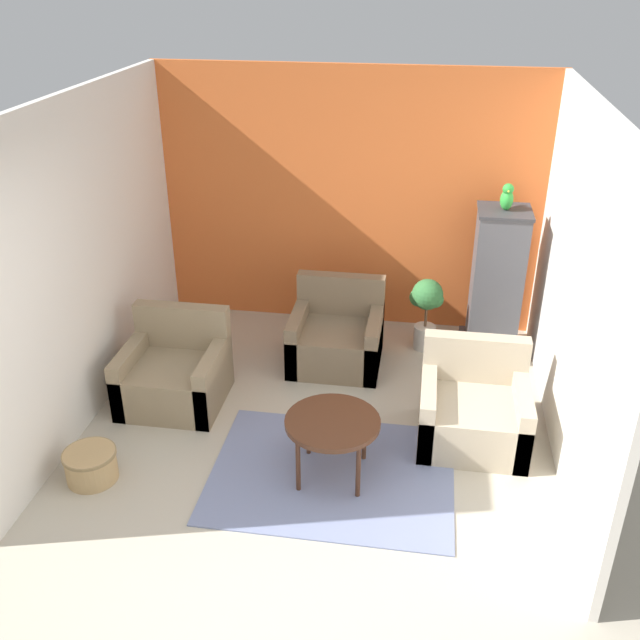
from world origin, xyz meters
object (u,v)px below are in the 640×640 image
(birdcage, at_px, (496,285))
(potted_plant, at_px, (426,305))
(armchair_right, at_px, (473,412))
(armchair_left, at_px, (175,374))
(wicker_basket, at_px, (91,464))
(armchair_middle, at_px, (337,338))
(coffee_table, at_px, (333,425))
(parrot, at_px, (507,197))

(birdcage, xyz_separation_m, potted_plant, (-0.65, -0.05, -0.24))
(armchair_right, distance_m, birdcage, 1.60)
(armchair_left, xyz_separation_m, wicker_basket, (-0.27, -1.14, -0.13))
(birdcage, bearing_deg, wicker_basket, -140.99)
(armchair_middle, distance_m, potted_plant, 0.96)
(birdcage, bearing_deg, armchair_left, -154.28)
(birdcage, height_order, potted_plant, birdcage)
(potted_plant, bearing_deg, armchair_right, -73.87)
(potted_plant, height_order, wicker_basket, potted_plant)
(potted_plant, relative_size, wicker_basket, 1.86)
(coffee_table, relative_size, armchair_left, 0.83)
(coffee_table, xyz_separation_m, wicker_basket, (-1.79, -0.33, -0.33))
(coffee_table, xyz_separation_m, armchair_middle, (-0.20, 1.70, -0.20))
(birdcage, relative_size, potted_plant, 1.97)
(potted_plant, bearing_deg, armchair_left, -148.91)
(armchair_right, distance_m, parrot, 2.03)
(armchair_left, height_order, birdcage, birdcage)
(armchair_left, relative_size, armchair_middle, 1.00)
(coffee_table, height_order, birdcage, birdcage)
(parrot, distance_m, wicker_basket, 4.22)
(wicker_basket, bearing_deg, armchair_left, 76.49)
(armchair_middle, bearing_deg, potted_plant, 26.26)
(coffee_table, xyz_separation_m, armchair_right, (1.06, 0.64, -0.20))
(armchair_right, bearing_deg, coffee_table, -148.87)
(armchair_right, relative_size, birdcage, 0.58)
(parrot, bearing_deg, armchair_middle, -162.58)
(coffee_table, distance_m, armchair_middle, 1.72)
(armchair_middle, height_order, wicker_basket, armchair_middle)
(coffee_table, relative_size, wicker_basket, 1.78)
(coffee_table, distance_m, parrot, 2.76)
(wicker_basket, bearing_deg, birdcage, 39.01)
(birdcage, height_order, wicker_basket, birdcage)
(coffee_table, height_order, armchair_middle, armchair_middle)
(armchair_right, height_order, armchair_middle, same)
(armchair_right, relative_size, parrot, 3.34)
(armchair_right, xyz_separation_m, wicker_basket, (-2.85, -0.97, -0.13))
(coffee_table, height_order, parrot, parrot)
(birdcage, bearing_deg, armchair_middle, -162.66)
(wicker_basket, bearing_deg, coffee_table, 10.48)
(coffee_table, distance_m, birdcage, 2.52)
(coffee_table, xyz_separation_m, parrot, (1.28, 2.16, 1.13))
(coffee_table, distance_m, armchair_right, 1.25)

